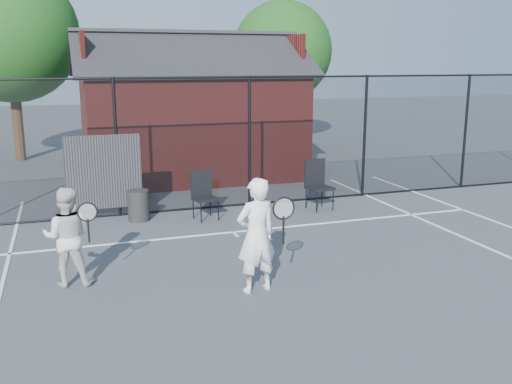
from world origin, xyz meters
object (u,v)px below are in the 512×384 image
object	(u,v)px
player_front	(257,235)
chair_right	(320,186)
chair_left	(206,196)
player_back	(67,237)
waste_bin	(139,205)
clubhouse	(191,121)

from	to	relation	value
player_front	chair_right	xyz separation A→B (m)	(2.90, 4.05, -0.30)
chair_right	chair_left	bearing A→B (deg)	171.00
player_back	waste_bin	distance (m)	3.61
player_back	waste_bin	world-z (taller)	player_back
clubhouse	player_back	size ratio (longest dim) A/B	4.30
waste_bin	player_front	bearing A→B (deg)	-75.53
chair_left	waste_bin	world-z (taller)	chair_left
chair_left	waste_bin	xyz separation A→B (m)	(-1.37, 0.39, -0.18)
player_front	clubhouse	bearing A→B (deg)	83.56
player_back	clubhouse	bearing A→B (deg)	65.11
player_front	chair_right	distance (m)	4.99
chair_left	chair_right	xyz separation A→B (m)	(2.67, 0.00, 0.05)
chair_left	chair_right	bearing A→B (deg)	-11.17
chair_right	waste_bin	distance (m)	4.07
clubhouse	chair_right	distance (m)	5.36
player_front	waste_bin	bearing A→B (deg)	104.47
player_front	player_back	bearing A→B (deg)	156.07
clubhouse	chair_right	bearing A→B (deg)	-68.91
clubhouse	player_back	xyz separation A→B (m)	(-3.62, -7.79, -0.85)
waste_bin	chair_left	bearing A→B (deg)	-15.72
clubhouse	chair_right	size ratio (longest dim) A/B	5.86
clubhouse	chair_left	world-z (taller)	clubhouse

